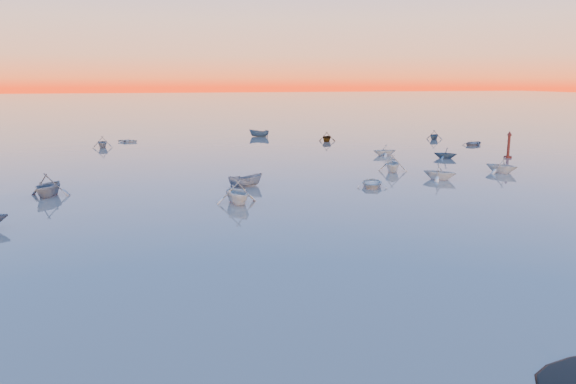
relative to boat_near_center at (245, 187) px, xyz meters
name	(u,v)px	position (x,y,z in m)	size (l,w,h in m)	color
ground	(198,129)	(1.66, 63.89, 0.00)	(600.00, 600.00, 0.00)	#6E645C
moored_fleet	(234,161)	(1.66, 16.89, 0.00)	(124.00, 58.00, 1.20)	white
boat_near_center	(245,187)	(0.00, 0.00, 0.00)	(3.45, 1.46, 1.19)	slate
boat_near_right	(501,173)	(28.66, 0.95, 0.00)	(3.70, 1.67, 1.30)	white
channel_marker	(509,147)	(36.65, 11.00, 1.42)	(1.01, 1.01, 3.58)	#42130E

